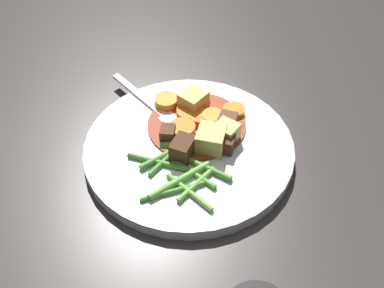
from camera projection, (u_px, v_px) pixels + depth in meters
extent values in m
plane|color=#383330|center=(192.00, 153.00, 0.60)|extent=(3.00, 3.00, 0.00)
cylinder|color=white|center=(192.00, 148.00, 0.59)|extent=(0.26, 0.26, 0.02)
cylinder|color=#93381E|center=(199.00, 125.00, 0.61)|extent=(0.13, 0.13, 0.00)
cylinder|color=orange|center=(169.00, 102.00, 0.63)|extent=(0.04, 0.04, 0.01)
cylinder|color=orange|center=(216.00, 118.00, 0.61)|extent=(0.03, 0.03, 0.01)
cylinder|color=orange|center=(237.00, 111.00, 0.62)|extent=(0.04, 0.04, 0.01)
cylinder|color=orange|center=(188.00, 101.00, 0.64)|extent=(0.05, 0.05, 0.01)
cylinder|color=orange|center=(194.00, 113.00, 0.62)|extent=(0.03, 0.03, 0.01)
cylinder|color=orange|center=(203.00, 99.00, 0.64)|extent=(0.03, 0.03, 0.01)
cylinder|color=orange|center=(203.00, 118.00, 0.61)|extent=(0.04, 0.04, 0.01)
cylinder|color=orange|center=(186.00, 130.00, 0.59)|extent=(0.03, 0.03, 0.01)
cube|color=#DBBC6B|center=(214.00, 139.00, 0.57)|extent=(0.04, 0.04, 0.03)
cube|color=#DBBC6B|center=(229.00, 133.00, 0.58)|extent=(0.04, 0.04, 0.03)
cube|color=#DBBC6B|center=(196.00, 101.00, 0.62)|extent=(0.04, 0.04, 0.03)
cube|color=brown|center=(231.00, 122.00, 0.60)|extent=(0.03, 0.03, 0.02)
cube|color=#4C2B19|center=(227.00, 143.00, 0.57)|extent=(0.03, 0.03, 0.02)
cube|color=#4C2B19|center=(186.00, 149.00, 0.56)|extent=(0.04, 0.03, 0.03)
cube|color=#56331E|center=(171.00, 134.00, 0.58)|extent=(0.02, 0.02, 0.02)
cylinder|color=#66AD42|center=(200.00, 184.00, 0.53)|extent=(0.05, 0.05, 0.01)
cylinder|color=#599E38|center=(188.00, 170.00, 0.55)|extent=(0.06, 0.06, 0.01)
cylinder|color=#4C8E33|center=(189.00, 143.00, 0.58)|extent=(0.02, 0.07, 0.01)
cylinder|color=#4C8E33|center=(173.00, 155.00, 0.57)|extent=(0.07, 0.05, 0.01)
cylinder|color=#66AD42|center=(196.00, 192.00, 0.53)|extent=(0.06, 0.05, 0.01)
cylinder|color=#4C8E33|center=(208.00, 167.00, 0.55)|extent=(0.04, 0.06, 0.01)
cylinder|color=#4C8E33|center=(172.00, 153.00, 0.57)|extent=(0.05, 0.07, 0.01)
cylinder|color=#4C8E33|center=(176.00, 191.00, 0.53)|extent=(0.03, 0.07, 0.01)
cylinder|color=#66AD42|center=(183.00, 180.00, 0.54)|extent=(0.06, 0.07, 0.01)
cylinder|color=#4C8E33|center=(163.00, 163.00, 0.56)|extent=(0.03, 0.08, 0.01)
cube|color=silver|center=(141.00, 94.00, 0.65)|extent=(0.09, 0.08, 0.00)
cube|color=silver|center=(171.00, 119.00, 0.61)|extent=(0.03, 0.03, 0.00)
cylinder|color=silver|center=(180.00, 134.00, 0.59)|extent=(0.03, 0.03, 0.00)
cylinder|color=silver|center=(184.00, 132.00, 0.60)|extent=(0.03, 0.03, 0.00)
cylinder|color=silver|center=(188.00, 130.00, 0.60)|extent=(0.03, 0.03, 0.00)
cylinder|color=silver|center=(191.00, 127.00, 0.60)|extent=(0.03, 0.03, 0.00)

